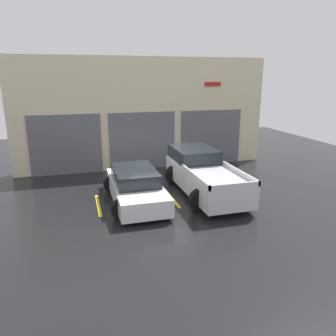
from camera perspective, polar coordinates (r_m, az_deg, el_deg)
ground_plane at (r=14.59m, az=-1.20°, el=-3.02°), size 28.00×28.00×0.00m
shophouse_building at (r=17.12m, az=-4.12°, el=9.17°), size 13.07×0.68×5.63m
pickup_truck at (r=13.56m, az=6.12°, el=-1.02°), size 2.52×5.14×1.66m
sedan_white at (r=12.64m, az=-5.69°, el=-3.18°), size 2.22×4.47×1.28m
parking_stripe_far_left at (r=12.67m, az=-12.02°, el=-6.34°), size 0.12×2.20×0.01m
parking_stripe_left at (r=13.13m, az=0.60°, el=-5.18°), size 0.12×2.20×0.01m
parking_stripe_centre at (r=14.16m, az=11.83°, el=-3.94°), size 0.12×2.20×0.01m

